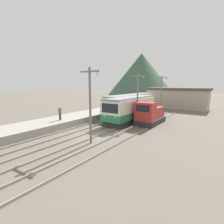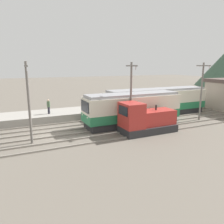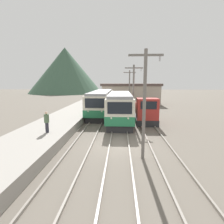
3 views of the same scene
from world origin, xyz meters
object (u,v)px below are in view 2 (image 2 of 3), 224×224
commuter_train_left (157,103)px  catenary_mast_near (29,100)px  commuter_train_center (132,110)px  person_on_platform (49,106)px  shunting_locomotive (145,120)px  catenary_mast_mid (131,94)px  catenary_mast_far (202,89)px

commuter_train_left → catenary_mast_near: 16.45m
commuter_train_center → person_on_platform: 9.70m
person_on_platform → shunting_locomotive: bearing=40.8°
person_on_platform → commuter_train_left: bearing=77.5°
commuter_train_center → catenary_mast_mid: catenary_mast_mid is taller
commuter_train_left → shunting_locomotive: (5.80, -5.63, -0.40)m
shunting_locomotive → person_on_platform: bearing=-139.2°
person_on_platform → catenary_mast_mid: bearing=43.1°
catenary_mast_mid → person_on_platform: catenary_mast_mid is taller
commuter_train_center → catenary_mast_far: 8.65m
commuter_train_left → commuter_train_center: commuter_train_center is taller
catenary_mast_far → person_on_platform: bearing=-114.1°
commuter_train_center → catenary_mast_near: catenary_mast_near is taller
catenary_mast_near → catenary_mast_mid: size_ratio=1.00×
catenary_mast_near → shunting_locomotive: bearing=81.6°
commuter_train_left → shunting_locomotive: bearing=-44.1°
commuter_train_center → catenary_mast_near: 10.75m
commuter_train_center → person_on_platform: commuter_train_center is taller
commuter_train_left → catenary_mast_mid: (4.31, -6.39, 2.02)m
shunting_locomotive → person_on_platform: shunting_locomotive is taller
shunting_locomotive → catenary_mast_far: catenary_mast_far is taller
catenary_mast_near → catenary_mast_far: same height
commuter_train_center → catenary_mast_mid: 2.74m
commuter_train_center → commuter_train_left: bearing=117.8°
catenary_mast_mid → catenary_mast_far: (0.00, 9.36, 0.00)m
commuter_train_left → person_on_platform: 13.46m
catenary_mast_mid → person_on_platform: bearing=-136.9°
commuter_train_left → commuter_train_center: bearing=-62.2°
catenary_mast_mid → person_on_platform: size_ratio=3.93×
commuter_train_center → catenary_mast_mid: size_ratio=1.62×
commuter_train_center → catenary_mast_near: bearing=-81.8°
commuter_train_center → catenary_mast_far: catenary_mast_far is taller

